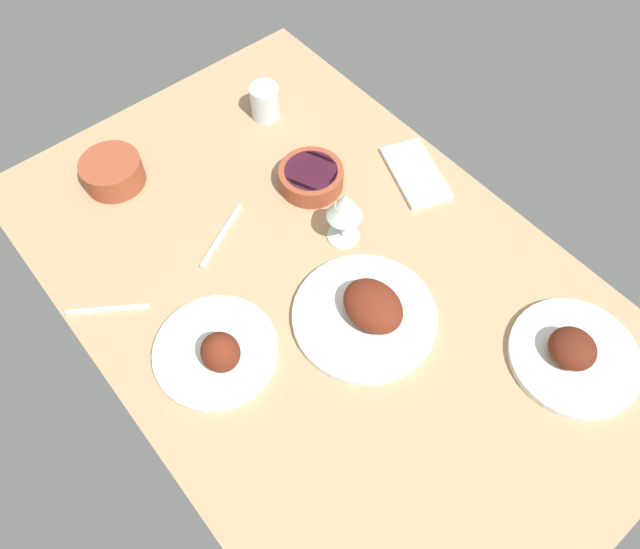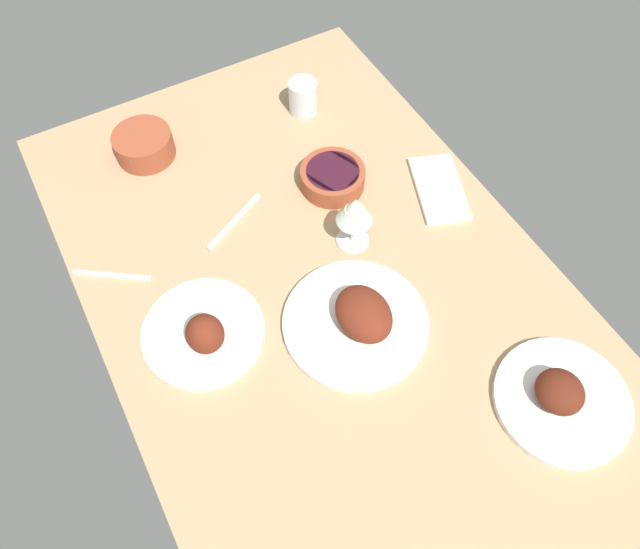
% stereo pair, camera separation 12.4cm
% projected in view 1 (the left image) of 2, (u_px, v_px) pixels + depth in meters
% --- Properties ---
extents(dining_table, '(1.40, 0.90, 0.04)m').
position_uv_depth(dining_table, '(320.00, 285.00, 1.28)').
color(dining_table, tan).
rests_on(dining_table, ground).
extents(plate_center_main, '(0.29, 0.29, 0.08)m').
position_uv_depth(plate_center_main, '(368.00, 312.00, 1.19)').
color(plate_center_main, silver).
rests_on(plate_center_main, dining_table).
extents(plate_far_side, '(0.25, 0.25, 0.07)m').
position_uv_depth(plate_far_side, '(574.00, 354.00, 1.15)').
color(plate_far_side, silver).
rests_on(plate_far_side, dining_table).
extents(plate_near_viewer, '(0.24, 0.24, 0.09)m').
position_uv_depth(plate_near_viewer, '(218.00, 352.00, 1.15)').
color(plate_near_viewer, silver).
rests_on(plate_near_viewer, dining_table).
extents(bowl_onions, '(0.15, 0.15, 0.05)m').
position_uv_depth(bowl_onions, '(311.00, 177.00, 1.38)').
color(bowl_onions, brown).
rests_on(bowl_onions, dining_table).
extents(bowl_cream, '(0.14, 0.14, 0.06)m').
position_uv_depth(bowl_cream, '(112.00, 171.00, 1.38)').
color(bowl_cream, brown).
rests_on(bowl_cream, dining_table).
extents(wine_glass, '(0.08, 0.08, 0.14)m').
position_uv_depth(wine_glass, '(345.00, 208.00, 1.24)').
color(wine_glass, silver).
rests_on(wine_glass, dining_table).
extents(water_tumbler, '(0.07, 0.07, 0.08)m').
position_uv_depth(water_tumbler, '(265.00, 102.00, 1.48)').
color(water_tumbler, silver).
rests_on(water_tumbler, dining_table).
extents(folded_napkin, '(0.21, 0.16, 0.01)m').
position_uv_depth(folded_napkin, '(416.00, 173.00, 1.41)').
color(folded_napkin, white).
rests_on(folded_napkin, dining_table).
extents(fork_loose, '(0.10, 0.14, 0.01)m').
position_uv_depth(fork_loose, '(108.00, 310.00, 1.22)').
color(fork_loose, silver).
rests_on(fork_loose, dining_table).
extents(spoon_loose, '(0.09, 0.16, 0.01)m').
position_uv_depth(spoon_loose, '(222.00, 235.00, 1.32)').
color(spoon_loose, silver).
rests_on(spoon_loose, dining_table).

